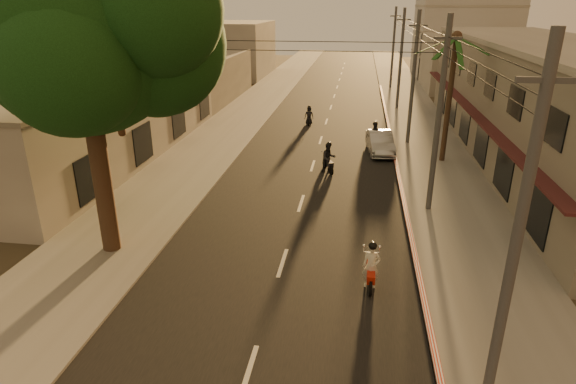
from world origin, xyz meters
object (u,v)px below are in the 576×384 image
(palm_tree, at_px, (456,44))
(parked_car, at_px, (380,142))
(scooter_mid_a, at_px, (329,158))
(scooter_far_a, at_px, (309,116))
(scooter_red, at_px, (371,267))
(broadleaf_tree, at_px, (93,31))
(scooter_mid_b, at_px, (374,137))

(palm_tree, bearing_deg, parked_car, 159.23)
(scooter_mid_a, height_order, scooter_far_a, scooter_mid_a)
(scooter_red, distance_m, parked_car, 16.64)
(broadleaf_tree, distance_m, scooter_mid_a, 15.33)
(scooter_red, xyz_separation_m, scooter_mid_a, (-2.31, 12.20, 0.07))
(broadleaf_tree, relative_size, palm_tree, 1.48)
(scooter_red, relative_size, scooter_mid_a, 0.98)
(scooter_red, xyz_separation_m, parked_car, (0.83, 16.61, -0.06))
(scooter_far_a, relative_size, parked_car, 0.36)
(scooter_red, distance_m, scooter_far_a, 24.36)
(scooter_red, bearing_deg, scooter_far_a, 101.15)
(scooter_red, distance_m, scooter_mid_a, 12.41)
(scooter_mid_a, bearing_deg, scooter_far_a, 80.30)
(scooter_mid_a, bearing_deg, parked_car, 33.33)
(scooter_mid_b, bearing_deg, broadleaf_tree, -119.17)
(palm_tree, xyz_separation_m, scooter_red, (-4.67, -15.16, -6.38))
(palm_tree, xyz_separation_m, scooter_mid_a, (-6.98, -2.96, -6.30))
(parked_car, bearing_deg, scooter_mid_a, -131.33)
(broadleaf_tree, xyz_separation_m, scooter_far_a, (5.25, 22.60, -7.76))
(palm_tree, distance_m, scooter_far_a, 14.34)
(broadleaf_tree, relative_size, scooter_far_a, 7.48)
(broadleaf_tree, height_order, scooter_mid_b, broadleaf_tree)
(palm_tree, relative_size, scooter_red, 4.53)
(scooter_red, height_order, parked_car, scooter_red)
(scooter_far_a, bearing_deg, scooter_mid_b, -56.53)
(broadleaf_tree, bearing_deg, palm_tree, 43.48)
(broadleaf_tree, xyz_separation_m, scooter_mid_b, (10.41, 15.96, -7.59))
(palm_tree, bearing_deg, scooter_red, -107.11)
(scooter_mid_b, height_order, parked_car, scooter_mid_b)
(broadleaf_tree, xyz_separation_m, scooter_red, (9.94, -1.31, -7.70))
(broadleaf_tree, distance_m, palm_tree, 20.18)
(scooter_mid_b, bearing_deg, parked_car, -56.41)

